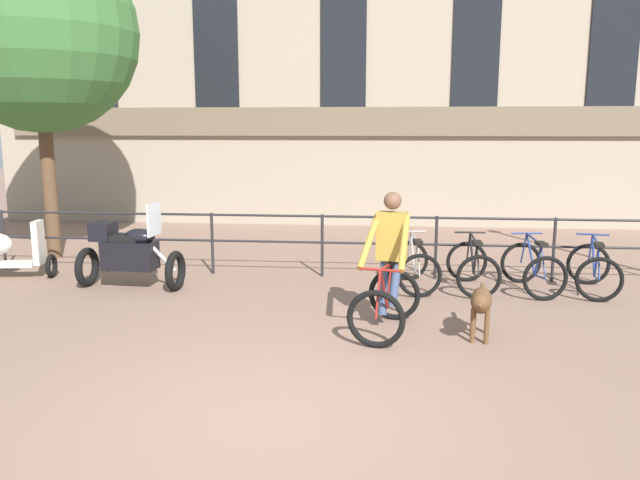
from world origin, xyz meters
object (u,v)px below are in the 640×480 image
at_px(parked_motorcycle, 129,253).
at_px(parked_bicycle_near_lamp, 414,266).
at_px(parked_bicycle_mid_left, 473,267).
at_px(parked_bicycle_far_end, 594,270).
at_px(cyclist_with_bike, 388,269).
at_px(parked_scooter, 11,251).
at_px(dog, 481,303).
at_px(parked_bicycle_mid_right, 533,268).

bearing_deg(parked_motorcycle, parked_bicycle_near_lamp, -79.91).
bearing_deg(parked_bicycle_mid_left, parked_bicycle_far_end, 178.05).
bearing_deg(parked_bicycle_mid_left, cyclist_with_bike, 55.24).
bearing_deg(parked_bicycle_mid_left, parked_bicycle_near_lamp, -1.95).
bearing_deg(parked_scooter, dog, -116.67).
height_order(parked_motorcycle, parked_bicycle_mid_right, parked_motorcycle).
relative_size(cyclist_with_bike, parked_scooter, 1.28).
xyz_separation_m(dog, parked_bicycle_mid_right, (1.13, 2.32, -0.10)).
bearing_deg(dog, parked_bicycle_mid_left, 94.92).
distance_m(parked_motorcycle, parked_scooter, 2.26).
distance_m(cyclist_with_bike, parked_bicycle_far_end, 3.73).
bearing_deg(parked_scooter, parked_bicycle_far_end, -98.95).
distance_m(dog, parked_bicycle_far_end, 3.08).
relative_size(parked_motorcycle, parked_bicycle_near_lamp, 1.38).
distance_m(parked_bicycle_mid_left, parked_bicycle_far_end, 1.79).
xyz_separation_m(parked_bicycle_near_lamp, parked_bicycle_far_end, (2.69, 0.00, 0.00)).
bearing_deg(parked_bicycle_far_end, cyclist_with_bike, 42.79).
bearing_deg(parked_bicycle_far_end, parked_motorcycle, 12.95).
bearing_deg(parked_bicycle_mid_left, parked_motorcycle, 2.63).
height_order(dog, parked_bicycle_mid_right, parked_bicycle_mid_right).
height_order(parked_bicycle_near_lamp, parked_scooter, parked_scooter).
height_order(dog, parked_motorcycle, parked_motorcycle).
relative_size(dog, parked_bicycle_mid_left, 0.87).
distance_m(parked_bicycle_near_lamp, parked_bicycle_mid_left, 0.90).
height_order(parked_bicycle_mid_left, parked_scooter, parked_scooter).
bearing_deg(parked_bicycle_near_lamp, parked_bicycle_mid_right, 173.24).
relative_size(dog, parked_motorcycle, 0.60).
distance_m(parked_bicycle_mid_left, parked_scooter, 7.49).
bearing_deg(parked_scooter, parked_motorcycle, -110.22).
xyz_separation_m(parked_bicycle_near_lamp, parked_scooter, (-6.60, 0.02, 0.10)).
distance_m(parked_motorcycle, parked_bicycle_near_lamp, 4.41).
bearing_deg(parked_motorcycle, cyclist_with_bike, -107.57).
relative_size(parked_bicycle_near_lamp, parked_bicycle_far_end, 0.98).
height_order(cyclist_with_bike, parked_bicycle_mid_left, cyclist_with_bike).
relative_size(cyclist_with_bike, dog, 1.74).
bearing_deg(dog, parked_scooter, 172.77).
relative_size(cyclist_with_bike, parked_bicycle_mid_left, 1.50).
bearing_deg(parked_bicycle_near_lamp, cyclist_with_bike, 71.66).
distance_m(dog, parked_scooter, 7.63).
xyz_separation_m(cyclist_with_bike, parked_bicycle_mid_right, (2.21, 2.04, -0.41)).
bearing_deg(parked_scooter, parked_bicycle_mid_left, -98.99).
relative_size(parked_bicycle_mid_left, parked_scooter, 0.85).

